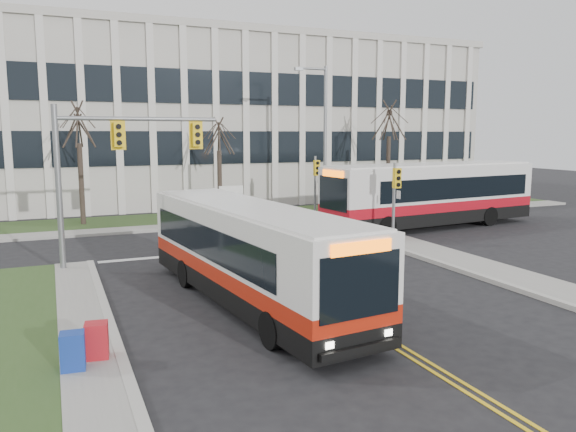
# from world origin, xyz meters

# --- Properties ---
(ground) EXTENTS (120.00, 120.00, 0.00)m
(ground) POSITION_xyz_m (0.00, 0.00, 0.00)
(ground) COLOR black
(ground) RESTS_ON ground
(sidewalk_west) EXTENTS (1.20, 26.00, 0.14)m
(sidewalk_west) POSITION_xyz_m (-7.00, -5.00, 0.07)
(sidewalk_west) COLOR #9E9B93
(sidewalk_west) RESTS_ON ground
(sidewalk_cross) EXTENTS (44.00, 1.60, 0.14)m
(sidewalk_cross) POSITION_xyz_m (5.00, 15.20, 0.07)
(sidewalk_cross) COLOR #9E9B93
(sidewalk_cross) RESTS_ON ground
(building_lawn) EXTENTS (44.00, 5.00, 0.12)m
(building_lawn) POSITION_xyz_m (5.00, 18.00, 0.06)
(building_lawn) COLOR #334D21
(building_lawn) RESTS_ON ground
(office_building) EXTENTS (40.00, 16.00, 12.00)m
(office_building) POSITION_xyz_m (5.00, 30.00, 6.00)
(office_building) COLOR beige
(office_building) RESTS_ON ground
(mast_arm_signal) EXTENTS (6.11, 0.38, 6.20)m
(mast_arm_signal) POSITION_xyz_m (-5.62, 7.16, 4.26)
(mast_arm_signal) COLOR slate
(mast_arm_signal) RESTS_ON ground
(signal_pole_near) EXTENTS (0.34, 0.39, 3.80)m
(signal_pole_near) POSITION_xyz_m (7.20, 6.90, 2.50)
(signal_pole_near) COLOR slate
(signal_pole_near) RESTS_ON ground
(signal_pole_far) EXTENTS (0.34, 0.39, 3.80)m
(signal_pole_far) POSITION_xyz_m (7.20, 15.40, 2.50)
(signal_pole_far) COLOR slate
(signal_pole_far) RESTS_ON ground
(streetlight) EXTENTS (2.15, 0.25, 9.20)m
(streetlight) POSITION_xyz_m (8.03, 16.20, 5.19)
(streetlight) COLOR slate
(streetlight) RESTS_ON ground
(directory_sign) EXTENTS (1.50, 0.12, 2.00)m
(directory_sign) POSITION_xyz_m (2.50, 17.50, 1.17)
(directory_sign) COLOR slate
(directory_sign) RESTS_ON ground
(tree_left) EXTENTS (1.80, 1.80, 7.70)m
(tree_left) POSITION_xyz_m (-6.00, 18.00, 5.51)
(tree_left) COLOR #42352B
(tree_left) RESTS_ON ground
(tree_mid) EXTENTS (1.80, 1.80, 6.82)m
(tree_mid) POSITION_xyz_m (2.00, 18.20, 4.88)
(tree_mid) COLOR #42352B
(tree_mid) RESTS_ON ground
(tree_right) EXTENTS (1.80, 1.80, 8.25)m
(tree_right) POSITION_xyz_m (14.00, 18.00, 5.91)
(tree_right) COLOR #42352B
(tree_right) RESTS_ON ground
(bus_main) EXTENTS (3.59, 11.31, 2.96)m
(bus_main) POSITION_xyz_m (-2.14, 0.60, 1.48)
(bus_main) COLOR silver
(bus_main) RESTS_ON ground
(bus_cross) EXTENTS (13.12, 4.12, 3.44)m
(bus_cross) POSITION_xyz_m (11.71, 10.16, 1.72)
(bus_cross) COLOR silver
(bus_cross) RESTS_ON ground
(newspaper_box_blue) EXTENTS (0.54, 0.49, 0.95)m
(newspaper_box_blue) POSITION_xyz_m (-7.32, -2.77, 0.47)
(newspaper_box_blue) COLOR navy
(newspaper_box_blue) RESTS_ON ground
(newspaper_box_red) EXTENTS (0.56, 0.51, 0.95)m
(newspaper_box_red) POSITION_xyz_m (-6.80, -2.31, 0.47)
(newspaper_box_red) COLOR #AF161E
(newspaper_box_red) RESTS_ON ground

